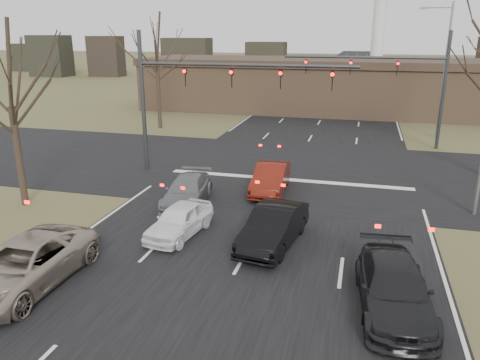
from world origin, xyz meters
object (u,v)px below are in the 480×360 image
Objects in this scene: mast_arm_near at (196,85)px; car_white_sedan at (179,220)px; mast_arm_far at (402,75)px; car_red_ahead at (271,178)px; car_black_hatch at (274,227)px; car_silver_suv at (24,265)px; streetlight_right_far at (443,64)px; car_charcoal_sedan at (394,288)px; building at (347,86)px; car_grey_ahead at (187,191)px.

car_white_sedan is (2.23, -8.46, -4.43)m from mast_arm_near.
car_red_ahead is at bearing -118.66° from mast_arm_far.
car_black_hatch is at bearing -79.70° from car_red_ahead.
car_silver_suv is 1.45× the size of car_white_sedan.
car_white_sedan is 6.71m from car_red_ahead.
car_red_ahead is (5.80, 11.26, -0.04)m from car_silver_suv.
streetlight_right_far reaches higher than car_charcoal_sedan.
streetlight_right_far is at bearing 77.15° from car_black_hatch.
car_black_hatch is at bearing 36.60° from car_silver_suv.
car_black_hatch reaches higher than car_charcoal_sedan.
mast_arm_far is 21.08m from car_white_sedan.
car_silver_suv is at bearing -119.20° from car_red_ahead.
mast_arm_far reaches higher than car_white_sedan.
car_black_hatch is at bearing -92.00° from building.
building is at bearing 78.85° from car_silver_suv.
car_grey_ahead is at bearing 137.62° from car_charcoal_sedan.
mast_arm_far reaches higher than car_black_hatch.
streetlight_right_far is at bearing 48.12° from car_grey_ahead.
mast_arm_far is 26.94m from car_silver_suv.
car_silver_suv is at bearing -115.31° from car_white_sedan.
streetlight_right_far reaches higher than car_silver_suv.
car_charcoal_sedan reaches higher than car_grey_ahead.
building is at bearing 89.48° from car_charcoal_sedan.
mast_arm_near is at bearing -138.78° from mast_arm_far.
mast_arm_far is at bearing 81.69° from car_black_hatch.
mast_arm_far is (11.41, 10.00, -0.06)m from mast_arm_near.
streetlight_right_far is 2.64× the size of car_white_sedan.
mast_arm_far is at bearing 59.39° from car_red_ahead.
car_grey_ahead is 4.47m from car_red_ahead.
mast_arm_far reaches higher than car_silver_suv.
mast_arm_near reaches higher than car_silver_suv.
mast_arm_near reaches higher than car_grey_ahead.
car_white_sedan is at bearing -75.23° from mast_arm_near.
car_grey_ahead is (-6.00, -30.00, -2.01)m from building.
car_white_sedan is 8.77m from car_charcoal_sedan.
car_red_ahead is at bearing 31.56° from car_grey_ahead.
mast_arm_near reaches higher than car_red_ahead.
mast_arm_near is at bearing 112.73° from car_white_sedan.
car_black_hatch reaches higher than car_red_ahead.
mast_arm_near reaches higher than car_white_sedan.
car_black_hatch is 0.93× the size of car_charcoal_sedan.
mast_arm_far is 2.03× the size of car_silver_suv.
building is at bearing 82.81° from car_red_ahead.
streetlight_right_far is 2.27× the size of car_red_ahead.
mast_arm_near reaches higher than car_black_hatch.
car_red_ahead is at bearing 63.77° from car_silver_suv.
building reaches higher than car_red_ahead.
mast_arm_near is 2.21× the size of car_silver_suv.
mast_arm_near reaches higher than car_charcoal_sedan.
car_white_sedan is (3.30, 5.03, -0.12)m from car_silver_suv.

